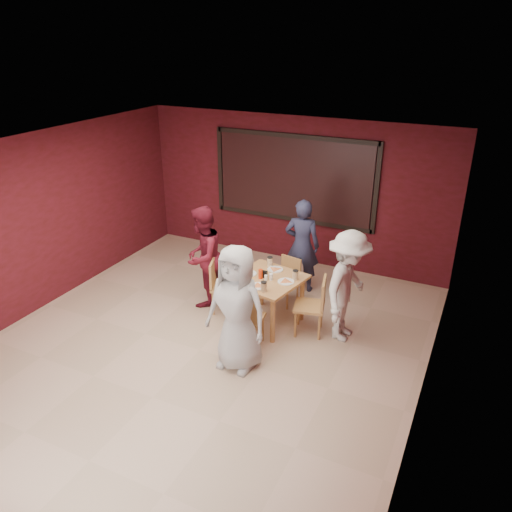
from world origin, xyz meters
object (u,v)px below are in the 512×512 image
at_px(dining_table, 267,283).
at_px(diner_right, 347,286).
at_px(diner_left, 203,257).
at_px(diner_front, 237,309).
at_px(chair_right, 315,303).
at_px(chair_front, 245,317).
at_px(diner_back, 302,246).
at_px(chair_left, 220,283).
at_px(chair_back, 287,278).

xyz_separation_m(dining_table, diner_right, (1.21, 0.13, 0.16)).
bearing_deg(diner_left, diner_front, 39.91).
xyz_separation_m(chair_right, diner_right, (0.44, 0.10, 0.33)).
height_order(dining_table, chair_front, dining_table).
height_order(diner_back, diner_right, diner_right).
bearing_deg(chair_right, diner_back, 119.05).
bearing_deg(diner_right, diner_left, 94.69).
height_order(diner_front, diner_back, diner_front).
distance_m(chair_left, diner_front, 1.55).
relative_size(chair_back, diner_front, 0.44).
xyz_separation_m(dining_table, chair_right, (0.76, 0.03, -0.17)).
bearing_deg(chair_front, chair_right, 47.76).
height_order(dining_table, diner_left, diner_left).
relative_size(chair_left, chair_right, 0.97).
height_order(chair_left, diner_right, diner_right).
height_order(chair_back, chair_left, chair_left).
relative_size(chair_left, diner_left, 0.52).
distance_m(chair_right, diner_right, 0.56).
distance_m(chair_left, chair_right, 1.59).
height_order(dining_table, diner_back, diner_back).
height_order(chair_front, diner_front, diner_front).
bearing_deg(diner_back, chair_back, 75.53).
bearing_deg(chair_left, chair_right, 0.72).
height_order(diner_back, diner_left, diner_left).
bearing_deg(diner_back, chair_right, 109.22).
distance_m(diner_front, diner_left, 1.84).
xyz_separation_m(diner_left, diner_right, (2.41, 0.01, 0.00)).
bearing_deg(chair_left, chair_back, 40.42).
height_order(diner_front, diner_left, diner_front).
bearing_deg(diner_front, chair_left, 131.31).
xyz_separation_m(dining_table, diner_front, (0.10, -1.16, 0.20)).
height_order(chair_back, diner_back, diner_back).
height_order(chair_left, chair_right, chair_right).
distance_m(diner_back, diner_left, 1.72).
relative_size(chair_right, diner_front, 0.51).
relative_size(diner_front, diner_right, 1.05).
height_order(chair_right, diner_right, diner_right).
xyz_separation_m(chair_front, diner_left, (-1.23, 0.90, 0.32)).
xyz_separation_m(diner_front, diner_left, (-1.31, 1.29, -0.04)).
distance_m(chair_front, chair_back, 1.53).
xyz_separation_m(chair_back, chair_left, (-0.86, -0.73, 0.05)).
bearing_deg(diner_right, diner_back, 49.32).
distance_m(chair_right, diner_left, 2.00).
height_order(dining_table, chair_right, dining_table).
height_order(chair_left, diner_back, diner_back).
bearing_deg(chair_back, diner_back, 85.36).
bearing_deg(diner_back, chair_left, 44.44).
bearing_deg(dining_table, chair_back, 87.30).
distance_m(chair_back, diner_back, 0.65).
bearing_deg(diner_right, chair_right, 107.25).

